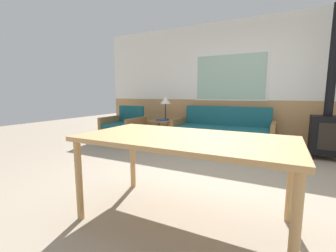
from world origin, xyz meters
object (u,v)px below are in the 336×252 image
object	(u,v)px
dining_table	(184,145)
wood_stove	(328,120)
side_table	(163,124)
armchair	(124,131)
couch	(222,136)
table_lamp	(166,101)

from	to	relation	value
dining_table	wood_stove	bearing A→B (deg)	63.70
side_table	dining_table	distance (m)	3.26
armchair	couch	bearing A→B (deg)	-5.25
couch	dining_table	distance (m)	2.89
armchair	wood_stove	bearing A→B (deg)	-8.89
table_lamp	dining_table	bearing A→B (deg)	-59.67
dining_table	wood_stove	world-z (taller)	wood_stove
couch	dining_table	size ratio (longest dim) A/B	1.11
armchair	table_lamp	bearing A→B (deg)	11.17
armchair	side_table	size ratio (longest dim) A/B	1.60
couch	dining_table	bearing A→B (deg)	-83.09
armchair	table_lamp	xyz separation A→B (m)	(0.87, 0.45, 0.69)
table_lamp	armchair	bearing A→B (deg)	-152.54
couch	wood_stove	xyz separation A→B (m)	(1.79, 0.09, 0.40)
wood_stove	armchair	bearing A→B (deg)	-172.60
couch	side_table	xyz separation A→B (m)	(-1.36, -0.06, 0.16)
dining_table	wood_stove	size ratio (longest dim) A/B	0.69
table_lamp	dining_table	distance (m)	3.32
side_table	wood_stove	world-z (taller)	wood_stove
dining_table	wood_stove	distance (m)	3.26
table_lamp	wood_stove	bearing A→B (deg)	1.21
side_table	table_lamp	bearing A→B (deg)	70.99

